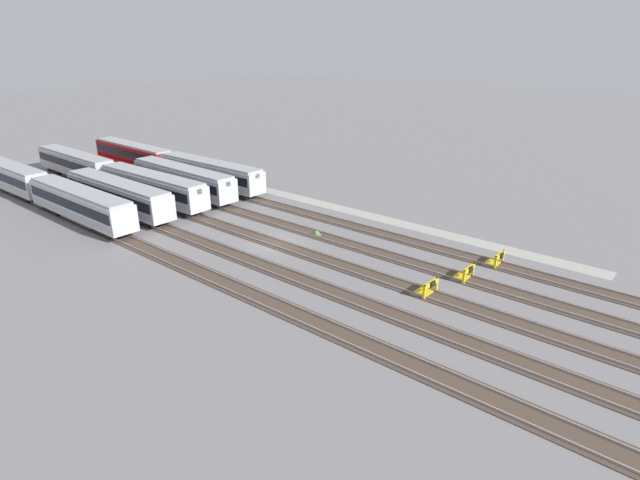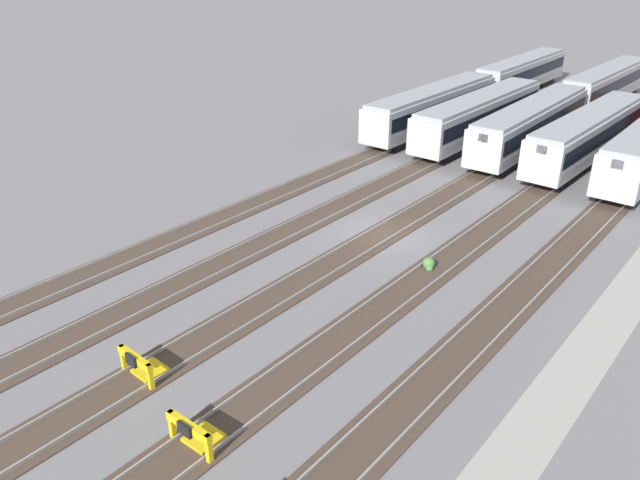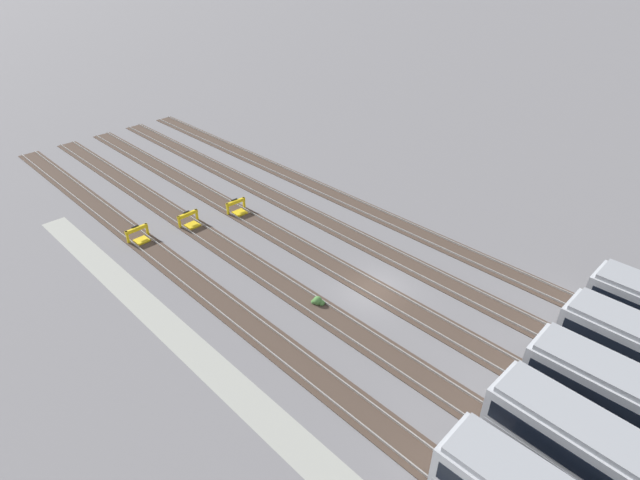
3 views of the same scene
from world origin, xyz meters
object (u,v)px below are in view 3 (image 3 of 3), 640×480
at_px(bumper_stop_middle_track, 237,208).
at_px(weed_clump, 318,301).
at_px(bumper_stop_nearest_track, 139,235).
at_px(bumper_stop_near_inner_track, 190,220).

height_order(bumper_stop_middle_track, weed_clump, bumper_stop_middle_track).
distance_m(bumper_stop_nearest_track, bumper_stop_near_inner_track, 4.49).
relative_size(bumper_stop_near_inner_track, bumper_stop_middle_track, 1.00).
relative_size(bumper_stop_nearest_track, weed_clump, 2.18).
bearing_deg(bumper_stop_nearest_track, bumper_stop_near_inner_track, 78.89).
height_order(bumper_stop_nearest_track, bumper_stop_middle_track, same).
bearing_deg(bumper_stop_middle_track, weed_clump, -15.44).
bearing_deg(bumper_stop_nearest_track, weed_clump, 15.97).
distance_m(bumper_stop_near_inner_track, bumper_stop_middle_track, 4.53).
height_order(bumper_stop_near_inner_track, weed_clump, bumper_stop_near_inner_track).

